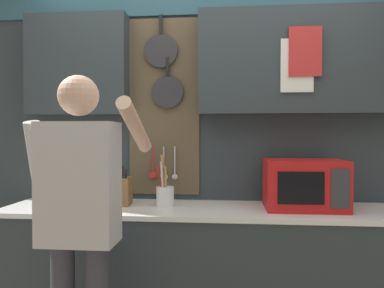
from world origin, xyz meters
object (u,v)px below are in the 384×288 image
Objects in this scene: microwave at (304,184)px; utensil_crock at (165,194)px; knife_block at (122,191)px; person at (80,209)px.

utensil_crock is (-0.90, 0.00, -0.08)m from microwave.
knife_block is 0.29m from utensil_crock.
microwave reaches higher than knife_block.
knife_block is 0.62m from person.
utensil_crock is at bearing 179.96° from microwave.
utensil_crock is (0.29, -0.00, -0.02)m from knife_block.
knife_block is at bearing 86.10° from person.
utensil_crock is 0.70m from person.
utensil_crock reaches higher than knife_block.
person is (-1.23, -0.62, -0.06)m from microwave.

